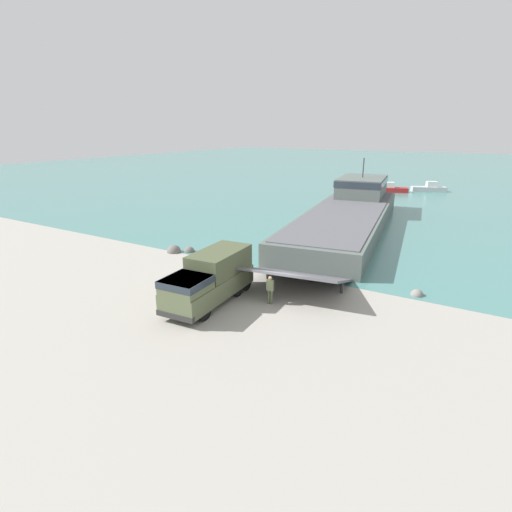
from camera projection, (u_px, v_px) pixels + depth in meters
The scene contains 11 objects.
ground_plane at pixel (281, 301), 25.16m from camera, with size 240.00×240.00×0.00m, color #9E998E.
water_surface at pixel (451, 171), 102.43m from camera, with size 240.00×180.00×0.01m, color #477F7A.
landing_craft at pixel (350, 211), 44.40m from camera, with size 12.44×36.97×6.88m.
military_truck at pixel (210, 278), 24.58m from camera, with size 2.93×7.30×3.05m.
soldier_on_ramp at pixel (270, 288), 24.41m from camera, with size 0.49×0.34×1.83m.
moored_boat_a at pixel (383, 189), 68.46m from camera, with size 8.35×4.75×1.69m.
moored_boat_b at pixel (429, 188), 68.96m from camera, with size 5.92×3.90×1.73m.
mooring_bollard at pixel (342, 286), 26.21m from camera, with size 0.24×0.24×0.88m.
shoreline_rock_a at pixel (174, 252), 35.12m from camera, with size 1.25×1.25×1.25m, color #66605B.
shoreline_rock_b at pixel (189, 252), 35.23m from camera, with size 0.93×0.93×0.93m, color #66605B.
shoreline_rock_c at pixel (417, 295), 25.99m from camera, with size 0.82×0.82×0.82m, color gray.
Camera 1 is at (10.54, -20.63, 10.33)m, focal length 28.00 mm.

